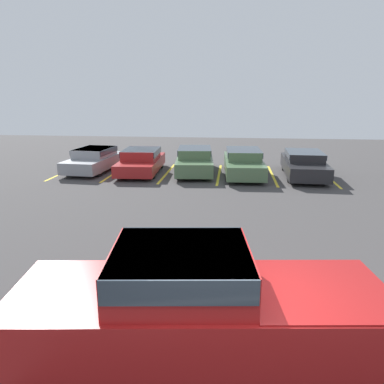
# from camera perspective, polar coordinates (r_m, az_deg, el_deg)

# --- Properties ---
(ground_plane) EXTENTS (60.00, 60.00, 0.00)m
(ground_plane) POSITION_cam_1_polar(r_m,az_deg,el_deg) (5.94, 4.68, -26.04)
(ground_plane) COLOR #423F3F
(stall_stripe_a) EXTENTS (0.12, 4.91, 0.01)m
(stall_stripe_a) POSITION_cam_1_polar(r_m,az_deg,el_deg) (20.55, -18.44, 3.09)
(stall_stripe_a) COLOR yellow
(stall_stripe_a) RESTS_ON ground_plane
(stall_stripe_b) EXTENTS (0.12, 4.91, 0.01)m
(stall_stripe_b) POSITION_cam_1_polar(r_m,az_deg,el_deg) (19.60, -11.42, 3.02)
(stall_stripe_b) COLOR yellow
(stall_stripe_b) RESTS_ON ground_plane
(stall_stripe_c) EXTENTS (0.12, 4.91, 0.01)m
(stall_stripe_c) POSITION_cam_1_polar(r_m,az_deg,el_deg) (18.97, -3.83, 2.90)
(stall_stripe_c) COLOR yellow
(stall_stripe_c) RESTS_ON ground_plane
(stall_stripe_d) EXTENTS (0.12, 4.91, 0.01)m
(stall_stripe_d) POSITION_cam_1_polar(r_m,az_deg,el_deg) (18.70, 4.14, 2.72)
(stall_stripe_d) COLOR yellow
(stall_stripe_d) RESTS_ON ground_plane
(stall_stripe_e) EXTENTS (0.12, 4.91, 0.01)m
(stall_stripe_e) POSITION_cam_1_polar(r_m,az_deg,el_deg) (18.79, 12.18, 2.48)
(stall_stripe_e) COLOR yellow
(stall_stripe_e) RESTS_ON ground_plane
(stall_stripe_f) EXTENTS (0.12, 4.91, 0.01)m
(stall_stripe_f) POSITION_cam_1_polar(r_m,az_deg,el_deg) (19.24, 19.99, 2.21)
(stall_stripe_f) COLOR yellow
(stall_stripe_f) RESTS_ON ground_plane
(pickup_truck) EXTENTS (5.68, 2.56, 1.74)m
(pickup_truck) POSITION_cam_1_polar(r_m,az_deg,el_deg) (5.75, 1.33, -16.71)
(pickup_truck) COLOR #A51919
(pickup_truck) RESTS_ON ground_plane
(parked_sedan_a) EXTENTS (2.10, 4.39, 1.18)m
(parked_sedan_a) POSITION_cam_1_polar(r_m,az_deg,el_deg) (20.03, -14.61, 4.92)
(parked_sedan_a) COLOR gray
(parked_sedan_a) RESTS_ON ground_plane
(parked_sedan_b) EXTENTS (2.03, 4.48, 1.20)m
(parked_sedan_b) POSITION_cam_1_polar(r_m,az_deg,el_deg) (19.11, -7.74, 4.82)
(parked_sedan_b) COLOR maroon
(parked_sedan_b) RESTS_ON ground_plane
(parked_sedan_c) EXTENTS (2.14, 4.59, 1.27)m
(parked_sedan_c) POSITION_cam_1_polar(r_m,az_deg,el_deg) (18.91, 0.42, 4.95)
(parked_sedan_c) COLOR #4C6B47
(parked_sedan_c) RESTS_ON ground_plane
(parked_sedan_d) EXTENTS (2.01, 4.88, 1.26)m
(parked_sedan_d) POSITION_cam_1_polar(r_m,az_deg,el_deg) (18.59, 7.83, 4.63)
(parked_sedan_d) COLOR #4C6B47
(parked_sedan_d) RESTS_ON ground_plane
(parked_sedan_e) EXTENTS (1.95, 4.77, 1.21)m
(parked_sedan_e) POSITION_cam_1_polar(r_m,az_deg,el_deg) (18.87, 16.69, 4.23)
(parked_sedan_e) COLOR #232326
(parked_sedan_e) RESTS_ON ground_plane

